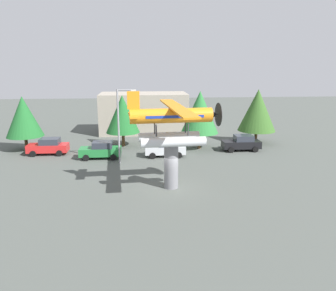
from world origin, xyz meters
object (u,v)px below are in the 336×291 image
(car_near_red, at_px, (48,146))
(tree_center_back, at_px, (200,112))
(car_mid_green, at_px, (101,150))
(car_far_silver, at_px, (166,148))
(display_pedestal, at_px, (171,166))
(tree_far_east, at_px, (257,110))
(streetlight_primary, at_px, (121,120))
(storefront_building, at_px, (144,113))
(car_distant_black, at_px, (242,143))
(floatplane_monument, at_px, (173,122))
(tree_east, at_px, (122,114))
(tree_west, at_px, (24,117))

(car_near_red, height_order, tree_center_back, tree_center_back)
(car_near_red, relative_size, car_mid_green, 1.00)
(car_near_red, xyz_separation_m, car_far_silver, (12.46, -1.77, 0.00))
(display_pedestal, distance_m, tree_far_east, 18.44)
(streetlight_primary, relative_size, storefront_building, 0.60)
(tree_center_back, bearing_deg, car_distant_black, -15.62)
(floatplane_monument, height_order, tree_center_back, floatplane_monument)
(tree_far_east, bearing_deg, streetlight_primary, -156.24)
(car_far_silver, distance_m, tree_center_back, 6.02)
(tree_center_back, bearing_deg, car_near_red, -175.94)
(tree_center_back, bearing_deg, storefront_building, 121.87)
(car_far_silver, height_order, streetlight_primary, streetlight_primary)
(floatplane_monument, bearing_deg, tree_east, 103.65)
(car_mid_green, height_order, tree_far_east, tree_far_east)
(floatplane_monument, bearing_deg, tree_center_back, 66.42)
(streetlight_primary, bearing_deg, tree_center_back, 30.02)
(display_pedestal, xyz_separation_m, car_near_red, (-12.20, 10.86, -0.90))
(car_mid_green, height_order, tree_center_back, tree_center_back)
(car_far_silver, bearing_deg, car_distant_black, -169.11)
(display_pedestal, height_order, car_distant_black, display_pedestal)
(car_near_red, height_order, car_far_silver, same)
(floatplane_monument, relative_size, tree_center_back, 1.60)
(tree_center_back, bearing_deg, car_mid_green, -163.50)
(car_far_silver, height_order, tree_center_back, tree_center_back)
(storefront_building, bearing_deg, tree_east, -107.28)
(tree_west, bearing_deg, car_distant_black, -5.12)
(car_near_red, distance_m, tree_west, 4.64)
(tree_far_east, bearing_deg, display_pedestal, -129.63)
(floatplane_monument, bearing_deg, car_mid_green, 122.17)
(display_pedestal, bearing_deg, tree_east, 107.51)
(car_mid_green, distance_m, tree_west, 10.08)
(car_near_red, height_order, tree_west, tree_west)
(car_distant_black, relative_size, tree_far_east, 0.64)
(car_mid_green, bearing_deg, streetlight_primary, 141.43)
(display_pedestal, distance_m, tree_center_back, 13.01)
(streetlight_primary, height_order, storefront_building, streetlight_primary)
(car_near_red, xyz_separation_m, tree_far_east, (23.87, 3.23, 3.18))
(display_pedestal, bearing_deg, tree_center_back, 70.24)
(streetlight_primary, bearing_deg, car_mid_green, 141.43)
(storefront_building, xyz_separation_m, tree_center_back, (6.20, -9.97, 1.45))
(floatplane_monument, distance_m, car_near_red, 16.99)
(floatplane_monument, xyz_separation_m, car_far_silver, (0.13, 9.08, -4.35))
(storefront_building, bearing_deg, streetlight_primary, -98.94)
(car_near_red, xyz_separation_m, car_distant_black, (21.11, -0.11, 0.00))
(car_distant_black, height_order, tree_west, tree_west)
(streetlight_primary, bearing_deg, display_pedestal, -59.28)
(floatplane_monument, relative_size, tree_east, 1.74)
(car_far_silver, relative_size, tree_center_back, 0.64)
(car_near_red, height_order, tree_far_east, tree_far_east)
(car_distant_black, height_order, storefront_building, storefront_building)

